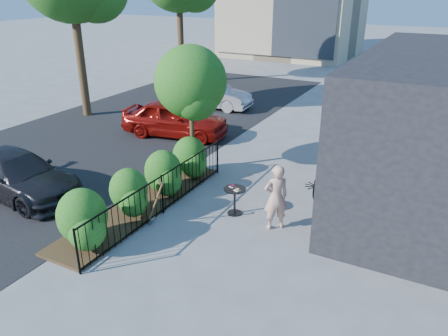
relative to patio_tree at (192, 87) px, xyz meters
The scene contains 12 objects.
ground 4.50m from the patio_tree, 50.96° to the right, with size 120.00×120.00×0.00m, color gray.
fence 3.61m from the patio_tree, 75.06° to the right, with size 0.05×6.05×1.10m.
planting_bed 3.88m from the patio_tree, 89.26° to the right, with size 1.30×6.00×0.08m, color #382616.
shrubs 3.37m from the patio_tree, 87.08° to the right, with size 1.10×5.60×1.24m.
patio_tree is the anchor object (origin of this frame).
street 5.51m from the patio_tree, behind, with size 9.00×30.00×0.01m, color black.
cafe_table 3.82m from the patio_tree, 38.14° to the right, with size 0.58×0.58×0.78m.
woman 4.60m from the patio_tree, 29.82° to the right, with size 0.61×0.40×1.68m, color #D7A38B.
shovel 4.18m from the patio_tree, 73.97° to the right, with size 0.51×0.17×1.30m.
car_red 4.21m from the patio_tree, 133.02° to the left, with size 1.68×4.18×1.43m, color maroon.
car_silver 8.10m from the patio_tree, 115.10° to the left, with size 1.34×3.83×1.26m, color #B1B1B6.
car_darkgrey 5.62m from the patio_tree, 133.18° to the right, with size 1.74×4.27×1.24m, color black.
Camera 1 is at (4.71, -8.26, 5.65)m, focal length 35.00 mm.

